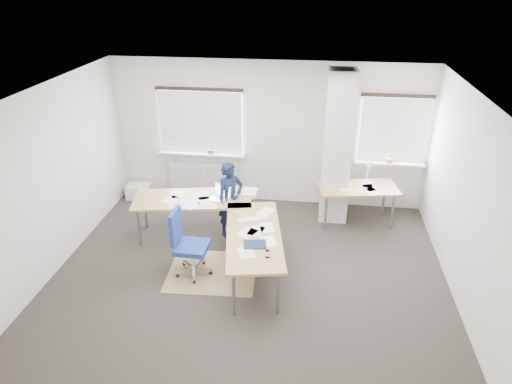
# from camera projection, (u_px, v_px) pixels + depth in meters

# --- Properties ---
(ground) EXTENTS (6.00, 6.00, 0.00)m
(ground) POSITION_uv_depth(u_px,v_px,m) (250.00, 272.00, 7.12)
(ground) COLOR #2A2622
(ground) RESTS_ON ground
(room_shell) EXTENTS (6.04, 5.04, 2.82)m
(room_shell) POSITION_uv_depth(u_px,v_px,m) (266.00, 158.00, 6.73)
(room_shell) COLOR beige
(room_shell) RESTS_ON ground
(floor_mat) EXTENTS (1.41, 1.21, 0.01)m
(floor_mat) POSITION_uv_depth(u_px,v_px,m) (212.00, 272.00, 7.12)
(floor_mat) COLOR olive
(floor_mat) RESTS_ON ground
(white_crate) EXTENTS (0.49, 0.36, 0.28)m
(white_crate) POSITION_uv_depth(u_px,v_px,m) (139.00, 191.00, 9.37)
(white_crate) COLOR white
(white_crate) RESTS_ON ground
(desk_main) EXTENTS (2.82, 2.63, 0.96)m
(desk_main) POSITION_uv_depth(u_px,v_px,m) (224.00, 216.00, 7.30)
(desk_main) COLOR #9D7644
(desk_main) RESTS_ON ground
(desk_side) EXTENTS (1.50, 0.93, 1.22)m
(desk_side) POSITION_uv_depth(u_px,v_px,m) (357.00, 189.00, 8.22)
(desk_side) COLOR #9D7644
(desk_side) RESTS_ON ground
(task_chair) EXTENTS (0.59, 0.58, 1.08)m
(task_chair) POSITION_uv_depth(u_px,v_px,m) (190.00, 256.00, 6.97)
(task_chair) COLOR navy
(task_chair) RESTS_ON ground
(person) EXTENTS (0.59, 0.57, 1.36)m
(person) POSITION_uv_depth(u_px,v_px,m) (230.00, 199.00, 7.86)
(person) COLOR black
(person) RESTS_ON ground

